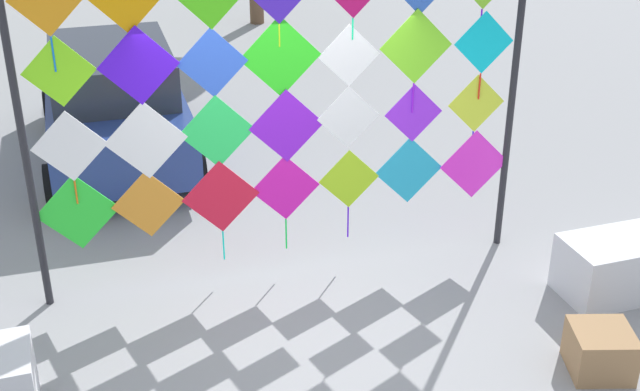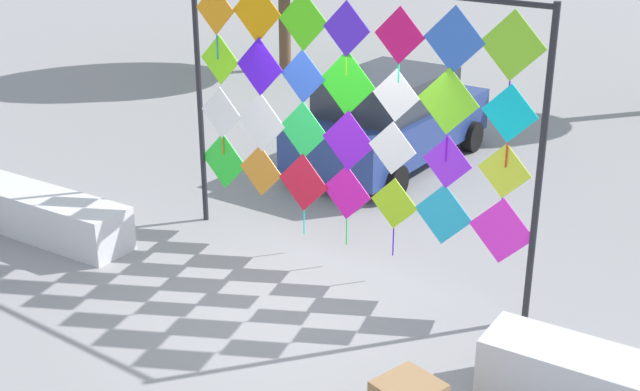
% 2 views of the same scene
% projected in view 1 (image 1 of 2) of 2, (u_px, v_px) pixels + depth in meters
% --- Properties ---
extents(ground, '(120.00, 120.00, 0.00)m').
position_uv_depth(ground, '(318.00, 332.00, 7.51)').
color(ground, gray).
extents(kite_display_rack, '(4.61, 0.36, 3.30)m').
position_uv_depth(kite_display_rack, '(280.00, 83.00, 7.57)').
color(kite_display_rack, '#232328').
rests_on(kite_display_rack, ground).
extents(parked_car, '(1.93, 3.85, 1.47)m').
position_uv_depth(parked_car, '(114.00, 101.00, 10.69)').
color(parked_car, navy).
rests_on(parked_car, ground).
extents(cardboard_box_large, '(0.62, 0.62, 0.39)m').
position_uv_depth(cardboard_box_large, '(600.00, 351.00, 6.94)').
color(cardboard_box_large, '#9E754C').
rests_on(cardboard_box_large, ground).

